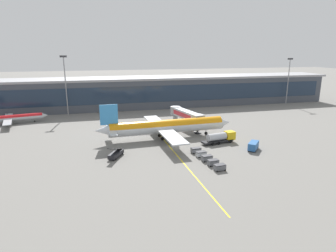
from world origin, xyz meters
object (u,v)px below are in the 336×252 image
at_px(baggage_cart_1, 213,162).
at_px(baggage_cart_4, 196,150).
at_px(belt_loader, 116,154).
at_px(fuel_tanker, 221,137).
at_px(baggage_cart_0, 220,167).
at_px(crew_van, 253,145).
at_px(main_airliner, 167,126).
at_px(commuter_jet_far, 10,118).
at_px(baggage_cart_2, 207,158).
at_px(baggage_cart_3, 201,154).

height_order(baggage_cart_1, baggage_cart_4, same).
relative_size(belt_loader, baggage_cart_1, 2.38).
relative_size(fuel_tanker, baggage_cart_0, 3.96).
xyz_separation_m(crew_van, baggage_cart_4, (-16.51, 1.65, -0.53)).
relative_size(main_airliner, commuter_jet_far, 1.68).
distance_m(baggage_cart_2, baggage_cart_4, 6.40).
bearing_deg(baggage_cart_2, belt_loader, 158.99).
xyz_separation_m(fuel_tanker, baggage_cart_4, (-10.22, -6.51, -0.96)).
height_order(baggage_cart_1, baggage_cart_2, same).
xyz_separation_m(main_airliner, commuter_jet_far, (-52.95, 32.38, -1.52)).
relative_size(crew_van, baggage_cart_3, 1.83).
bearing_deg(fuel_tanker, commuter_jet_far, 148.57).
height_order(crew_van, baggage_cart_3, crew_van).
bearing_deg(commuter_jet_far, belt_loader, -51.85).
relative_size(fuel_tanker, baggage_cart_4, 3.96).
relative_size(baggage_cart_1, baggage_cart_4, 1.00).
height_order(baggage_cart_4, commuter_jet_far, commuter_jet_far).
xyz_separation_m(baggage_cart_0, baggage_cart_3, (-0.97, 9.55, 0.00)).
xyz_separation_m(crew_van, baggage_cart_0, (-15.22, -11.09, -0.53)).
distance_m(crew_van, baggage_cart_3, 16.27).
bearing_deg(baggage_cart_4, belt_loader, 174.38).
distance_m(baggage_cart_0, baggage_cart_3, 9.60).
bearing_deg(baggage_cart_3, fuel_tanker, 44.40).
height_order(baggage_cart_0, baggage_cart_2, same).
distance_m(main_airliner, baggage_cart_1, 25.70).
relative_size(main_airliner, crew_van, 8.74).
height_order(fuel_tanker, crew_van, fuel_tanker).
xyz_separation_m(belt_loader, commuter_jet_far, (-35.88, 45.67, 1.35)).
bearing_deg(baggage_cart_1, commuter_jet_far, 135.47).
bearing_deg(baggage_cart_1, crew_van, 26.96).
bearing_deg(belt_loader, crew_van, -5.66).
height_order(fuel_tanker, baggage_cart_0, fuel_tanker).
height_order(main_airliner, crew_van, main_airliner).
bearing_deg(belt_loader, fuel_tanker, 7.91).
bearing_deg(main_airliner, fuel_tanker, -31.38).
relative_size(belt_loader, baggage_cart_3, 2.38).
relative_size(baggage_cart_4, commuter_jet_far, 0.10).
relative_size(baggage_cart_0, baggage_cart_4, 1.00).
xyz_separation_m(belt_loader, baggage_cart_3, (21.75, -5.29, -0.21)).
relative_size(baggage_cart_2, commuter_jet_far, 0.10).
xyz_separation_m(crew_van, baggage_cart_1, (-15.54, -7.90, -0.53)).
xyz_separation_m(baggage_cart_2, baggage_cart_4, (-0.65, 6.37, 0.00)).
bearing_deg(belt_loader, baggage_cart_2, -21.01).
bearing_deg(crew_van, main_airliner, 140.75).
bearing_deg(crew_van, baggage_cart_1, -153.04).
distance_m(belt_loader, baggage_cart_4, 21.53).
bearing_deg(belt_loader, baggage_cart_0, -33.16).
height_order(belt_loader, baggage_cart_3, belt_loader).
xyz_separation_m(fuel_tanker, commuter_jet_far, (-67.53, 41.28, 0.60)).
xyz_separation_m(fuel_tanker, baggage_cart_3, (-9.90, -9.69, -0.96)).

